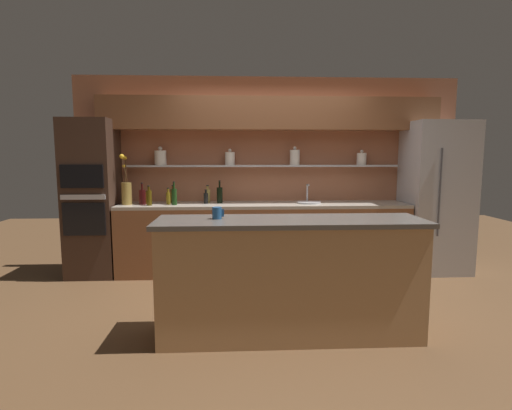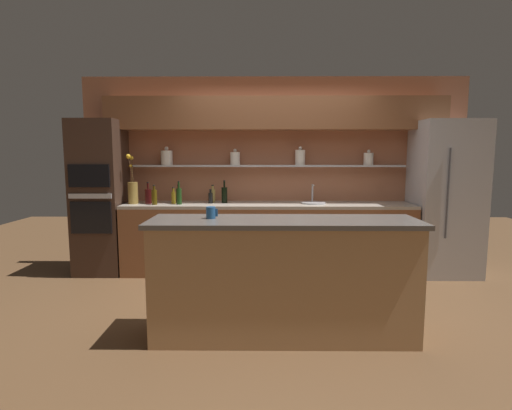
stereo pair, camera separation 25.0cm
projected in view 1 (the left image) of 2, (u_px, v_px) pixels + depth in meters
ground_plane at (281, 306)px, 4.14m from camera, size 12.00×12.00×0.00m
back_wall_unit at (269, 155)px, 5.46m from camera, size 5.20×0.44×2.60m
back_counter_unit at (264, 238)px, 5.30m from camera, size 3.77×0.62×0.92m
island_counter at (290, 278)px, 3.40m from camera, size 2.26×0.61×1.02m
refrigerator at (436, 197)px, 5.31m from camera, size 0.79×0.73×1.99m
oven_tower at (93, 198)px, 5.12m from camera, size 0.60×0.64×2.00m
flower_vase at (126, 191)px, 5.11m from camera, size 0.13×0.17×0.65m
sink_fixture at (309, 201)px, 5.28m from camera, size 0.32×0.32×0.25m
bottle_wine_0 at (142, 197)px, 5.12m from camera, size 0.08×0.08×0.28m
bottle_wine_1 at (174, 196)px, 5.08m from camera, size 0.07×0.07×0.30m
bottle_oil_2 at (149, 197)px, 5.03m from camera, size 0.07×0.07×0.25m
bottle_spirit_3 at (208, 195)px, 5.35m from camera, size 0.07×0.07×0.23m
bottle_sauce_4 at (206, 198)px, 5.22m from camera, size 0.06×0.06×0.19m
bottle_wine_5 at (220, 195)px, 5.28m from camera, size 0.08×0.08×0.30m
bottle_sauce_6 at (146, 198)px, 5.24m from camera, size 0.05×0.05×0.17m
bottle_spirit_7 at (173, 196)px, 5.30m from camera, size 0.07×0.07×0.24m
bottle_oil_8 at (168, 198)px, 5.15m from camera, size 0.05×0.05×0.22m
coffee_mug at (217, 213)px, 3.35m from camera, size 0.10×0.08×0.10m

